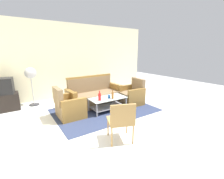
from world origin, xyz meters
The scene contains 14 objects.
ground_plane centered at (0.00, 0.00, 0.00)m, with size 14.00×14.00×0.00m, color white.
wall_back centered at (0.00, 3.06, 1.40)m, with size 6.52×0.12×2.80m.
rug centered at (0.03, 0.88, 0.01)m, with size 2.97×2.02×0.01m, color #2D3856.
couch centered at (-0.01, 1.49, 0.32)m, with size 1.83×0.82×0.96m.
armchair_left centered at (-1.04, 0.99, 0.29)m, with size 0.70×0.76×0.85m.
armchair_right centered at (1.11, 0.90, 0.29)m, with size 0.75×0.81×0.85m.
coffee_table centered at (0.09, 0.81, 0.27)m, with size 1.10×0.60×0.40m.
bottle_red centered at (-0.24, 0.71, 0.52)m, with size 0.08×0.08×0.29m.
bottle_brown centered at (0.16, 0.65, 0.51)m, with size 0.06×0.06×0.27m.
cup centered at (0.10, 0.74, 0.46)m, with size 0.08×0.08×0.10m, color #2659A5.
tv_stand centered at (-2.53, 2.55, 0.26)m, with size 0.80×0.50×0.52m, color black.
television centered at (-2.53, 2.55, 0.76)m, with size 0.66×0.52×0.48m.
pedestal_fan centered at (-1.72, 2.60, 1.01)m, with size 0.36×0.36×1.27m.
wicker_chair centered at (-0.58, -0.77, 0.49)m, with size 0.63×0.63×0.84m.
Camera 1 is at (-2.25, -2.96, 1.78)m, focal length 24.67 mm.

